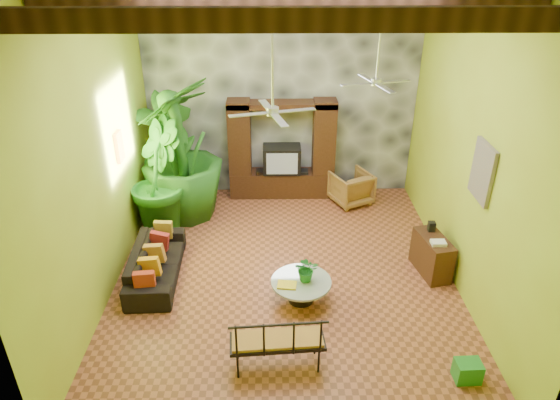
{
  "coord_description": "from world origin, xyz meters",
  "views": [
    {
      "loc": [
        -0.2,
        -7.38,
        5.47
      ],
      "look_at": [
        -0.09,
        0.2,
        1.42
      ],
      "focal_mm": 32.0,
      "sensor_mm": 36.0,
      "label": 1
    }
  ],
  "objects_px": {
    "tall_plant_b": "(157,178)",
    "coffee_table": "(301,288)",
    "iron_bench": "(277,340)",
    "wicker_armchair": "(351,188)",
    "side_console": "(432,255)",
    "sofa": "(156,263)",
    "tall_plant_c": "(181,151)",
    "green_bin": "(468,371)",
    "ceiling_fan_back": "(377,70)",
    "tall_plant_a": "(169,152)",
    "entertainment_center": "(282,157)",
    "ceiling_fan_front": "(273,98)"
  },
  "relations": [
    {
      "from": "coffee_table",
      "to": "tall_plant_a",
      "type": "bearing_deg",
      "value": 128.29
    },
    {
      "from": "entertainment_center",
      "to": "ceiling_fan_back",
      "type": "distance_m",
      "value": 3.5
    },
    {
      "from": "tall_plant_a",
      "to": "side_console",
      "type": "distance_m",
      "value": 5.86
    },
    {
      "from": "coffee_table",
      "to": "entertainment_center",
      "type": "bearing_deg",
      "value": 93.72
    },
    {
      "from": "tall_plant_a",
      "to": "iron_bench",
      "type": "bearing_deg",
      "value": -65.0
    },
    {
      "from": "entertainment_center",
      "to": "coffee_table",
      "type": "distance_m",
      "value": 3.95
    },
    {
      "from": "ceiling_fan_front",
      "to": "entertainment_center",
      "type": "bearing_deg",
      "value": 86.76
    },
    {
      "from": "side_console",
      "to": "sofa",
      "type": "bearing_deg",
      "value": 169.56
    },
    {
      "from": "tall_plant_b",
      "to": "coffee_table",
      "type": "relative_size",
      "value": 2.34
    },
    {
      "from": "green_bin",
      "to": "sofa",
      "type": "bearing_deg",
      "value": 152.97
    },
    {
      "from": "entertainment_center",
      "to": "tall_plant_b",
      "type": "relative_size",
      "value": 1.02
    },
    {
      "from": "tall_plant_c",
      "to": "green_bin",
      "type": "distance_m",
      "value": 6.69
    },
    {
      "from": "green_bin",
      "to": "tall_plant_a",
      "type": "bearing_deg",
      "value": 133.58
    },
    {
      "from": "tall_plant_c",
      "to": "tall_plant_a",
      "type": "bearing_deg",
      "value": 127.46
    },
    {
      "from": "tall_plant_b",
      "to": "side_console",
      "type": "relative_size",
      "value": 2.59
    },
    {
      "from": "tall_plant_b",
      "to": "ceiling_fan_back",
      "type": "bearing_deg",
      "value": -5.94
    },
    {
      "from": "wicker_armchair",
      "to": "iron_bench",
      "type": "height_order",
      "value": "iron_bench"
    },
    {
      "from": "iron_bench",
      "to": "side_console",
      "type": "relative_size",
      "value": 1.49
    },
    {
      "from": "tall_plant_b",
      "to": "green_bin",
      "type": "distance_m",
      "value": 6.54
    },
    {
      "from": "ceiling_fan_front",
      "to": "sofa",
      "type": "xyz_separation_m",
      "value": [
        -2.1,
        0.35,
        -3.1
      ]
    },
    {
      "from": "wicker_armchair",
      "to": "side_console",
      "type": "distance_m",
      "value": 2.91
    },
    {
      "from": "iron_bench",
      "to": "ceiling_fan_back",
      "type": "bearing_deg",
      "value": 58.9
    },
    {
      "from": "sofa",
      "to": "side_console",
      "type": "xyz_separation_m",
      "value": [
        4.95,
        0.07,
        0.07
      ]
    },
    {
      "from": "coffee_table",
      "to": "iron_bench",
      "type": "height_order",
      "value": "iron_bench"
    },
    {
      "from": "entertainment_center",
      "to": "side_console",
      "type": "bearing_deg",
      "value": -49.58
    },
    {
      "from": "coffee_table",
      "to": "ceiling_fan_front",
      "type": "bearing_deg",
      "value": 142.84
    },
    {
      "from": "tall_plant_b",
      "to": "green_bin",
      "type": "relative_size",
      "value": 6.68
    },
    {
      "from": "tall_plant_b",
      "to": "green_bin",
      "type": "bearing_deg",
      "value": -39.45
    },
    {
      "from": "coffee_table",
      "to": "side_console",
      "type": "height_order",
      "value": "side_console"
    },
    {
      "from": "entertainment_center",
      "to": "side_console",
      "type": "relative_size",
      "value": 2.65
    },
    {
      "from": "ceiling_fan_front",
      "to": "green_bin",
      "type": "xyz_separation_m",
      "value": [
        2.66,
        -2.07,
        -3.25
      ]
    },
    {
      "from": "tall_plant_b",
      "to": "coffee_table",
      "type": "distance_m",
      "value": 3.77
    },
    {
      "from": "sofa",
      "to": "green_bin",
      "type": "height_order",
      "value": "sofa"
    },
    {
      "from": "sofa",
      "to": "coffee_table",
      "type": "bearing_deg",
      "value": -107.04
    },
    {
      "from": "ceiling_fan_back",
      "to": "tall_plant_a",
      "type": "relative_size",
      "value": 0.73
    },
    {
      "from": "tall_plant_c",
      "to": "green_bin",
      "type": "height_order",
      "value": "tall_plant_c"
    },
    {
      "from": "coffee_table",
      "to": "iron_bench",
      "type": "bearing_deg",
      "value": -105.11
    },
    {
      "from": "tall_plant_c",
      "to": "coffee_table",
      "type": "bearing_deg",
      "value": -51.58
    },
    {
      "from": "tall_plant_a",
      "to": "tall_plant_c",
      "type": "distance_m",
      "value": 0.66
    },
    {
      "from": "wicker_armchair",
      "to": "side_console",
      "type": "bearing_deg",
      "value": 86.74
    },
    {
      "from": "sofa",
      "to": "coffee_table",
      "type": "relative_size",
      "value": 2.02
    },
    {
      "from": "ceiling_fan_back",
      "to": "tall_plant_b",
      "type": "relative_size",
      "value": 0.79
    },
    {
      "from": "sofa",
      "to": "iron_bench",
      "type": "distance_m",
      "value": 3.09
    },
    {
      "from": "iron_bench",
      "to": "ceiling_fan_front",
      "type": "bearing_deg",
      "value": 87.13
    },
    {
      "from": "tall_plant_a",
      "to": "ceiling_fan_front",
      "type": "bearing_deg",
      "value": -53.83
    },
    {
      "from": "tall_plant_c",
      "to": "iron_bench",
      "type": "height_order",
      "value": "tall_plant_c"
    },
    {
      "from": "tall_plant_a",
      "to": "iron_bench",
      "type": "xyz_separation_m",
      "value": [
        2.32,
        -4.98,
        -0.73
      ]
    },
    {
      "from": "entertainment_center",
      "to": "coffee_table",
      "type": "xyz_separation_m",
      "value": [
        0.25,
        -3.88,
        -0.71
      ]
    },
    {
      "from": "side_console",
      "to": "green_bin",
      "type": "xyz_separation_m",
      "value": [
        -0.19,
        -2.5,
        -0.21
      ]
    },
    {
      "from": "ceiling_fan_front",
      "to": "ceiling_fan_back",
      "type": "height_order",
      "value": "same"
    }
  ]
}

